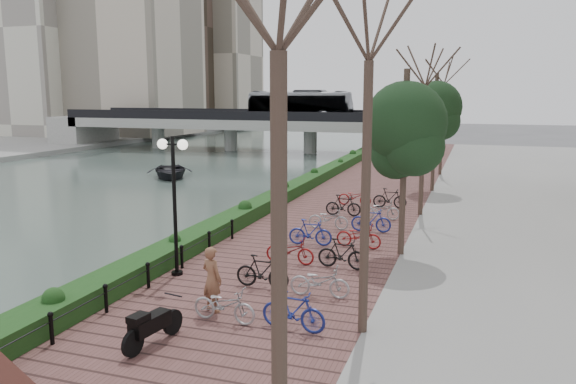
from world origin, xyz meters
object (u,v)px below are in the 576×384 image
at_px(lamppost, 174,175).
at_px(boat, 170,171).
at_px(motorcycle, 153,324).
at_px(pedestrian, 212,279).

height_order(lamppost, boat, lamppost).
bearing_deg(motorcycle, boat, 129.67).
bearing_deg(pedestrian, motorcycle, 101.50).
xyz_separation_m(lamppost, motorcycle, (2.05, -4.64, -2.69)).
distance_m(pedestrian, boat, 27.76).
distance_m(motorcycle, boat, 29.49).
xyz_separation_m(pedestrian, boat, (-14.98, 23.35, -0.86)).
relative_size(lamppost, boat, 0.91).
xyz_separation_m(lamppost, boat, (-12.56, 20.97, -3.18)).
bearing_deg(lamppost, motorcycle, -66.14).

